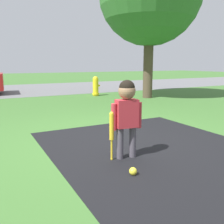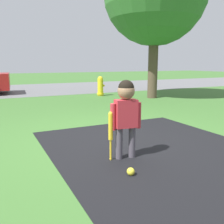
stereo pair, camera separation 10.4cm
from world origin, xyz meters
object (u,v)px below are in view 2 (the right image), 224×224
(sports_ball, at_px, (131,171))
(fire_hydrant, at_px, (100,86))
(child, at_px, (126,108))
(baseball_bat, at_px, (111,129))

(sports_ball, bearing_deg, fire_hydrant, 68.95)
(child, relative_size, sports_ball, 11.52)
(child, height_order, sports_ball, child)
(child, relative_size, fire_hydrant, 1.38)
(sports_ball, height_order, fire_hydrant, fire_hydrant)
(baseball_bat, xyz_separation_m, fire_hydrant, (2.53, 6.06, -0.05))
(baseball_bat, bearing_deg, fire_hydrant, 67.34)
(child, xyz_separation_m, baseball_bat, (-0.21, 0.02, -0.25))
(baseball_bat, distance_m, fire_hydrant, 6.56)
(baseball_bat, bearing_deg, sports_ball, -89.55)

